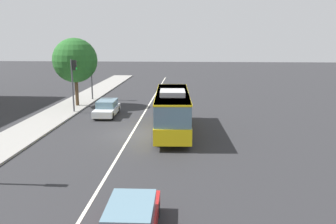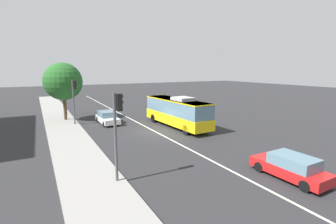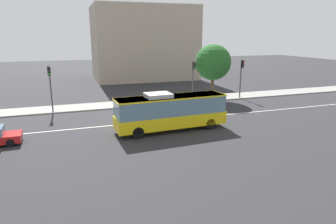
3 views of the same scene
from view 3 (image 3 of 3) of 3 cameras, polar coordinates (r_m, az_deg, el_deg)
name	(u,v)px [view 3 (image 3 of 3)]	position (r m, az deg, el deg)	size (l,w,h in m)	color
ground_plane	(153,122)	(29.69, -2.83, -1.84)	(160.00, 160.00, 0.00)	#28282B
sidewalk_kerb	(135,103)	(37.38, -6.33, 1.63)	(80.00, 3.56, 0.14)	gray
lane_centre_line	(153,122)	(29.68, -2.83, -1.83)	(76.00, 0.16, 0.01)	silver
transit_bus	(171,111)	(26.58, 0.53, 0.27)	(10.11, 3.00, 3.46)	yellow
sedan_white	(196,103)	(34.61, 5.43, 1.72)	(4.54, 1.91, 1.46)	white
traffic_light_near_corner	(50,81)	(34.53, -21.57, 5.54)	(0.33, 0.62, 5.20)	#47474C
traffic_light_mid_block	(242,72)	(40.96, 13.85, 7.39)	(0.33, 0.62, 5.20)	#47474C
traffic_light_far_corner	(193,74)	(37.57, 4.85, 7.14)	(0.33, 0.62, 5.20)	#47474C
street_tree_kerbside_left	(213,62)	(39.48, 8.59, 9.33)	(4.61, 4.61, 7.21)	#4C3823
office_block_background	(143,43)	(60.12, -4.77, 12.99)	(19.09, 14.27, 13.60)	tan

